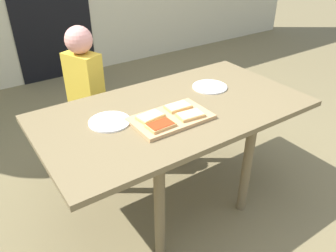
% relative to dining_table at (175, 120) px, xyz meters
% --- Properties ---
extents(ground_plane, '(16.00, 16.00, 0.00)m').
position_rel_dining_table_xyz_m(ground_plane, '(0.00, 0.00, -0.62)').
color(ground_plane, olive).
extents(dining_table, '(1.57, 0.85, 0.70)m').
position_rel_dining_table_xyz_m(dining_table, '(0.00, 0.00, 0.00)').
color(dining_table, brown).
rests_on(dining_table, ground).
extents(cutting_board, '(0.43, 0.26, 0.02)m').
position_rel_dining_table_xyz_m(cutting_board, '(-0.10, -0.10, 0.09)').
color(cutting_board, tan).
rests_on(cutting_board, dining_table).
extents(pizza_slice_near_left, '(0.14, 0.09, 0.02)m').
position_rel_dining_table_xyz_m(pizza_slice_near_left, '(-0.20, -0.16, 0.11)').
color(pizza_slice_near_left, tan).
rests_on(pizza_slice_near_left, cutting_board).
extents(pizza_slice_near_right, '(0.15, 0.10, 0.02)m').
position_rel_dining_table_xyz_m(pizza_slice_near_right, '(-0.01, -0.16, 0.11)').
color(pizza_slice_near_right, tan).
rests_on(pizza_slice_near_right, cutting_board).
extents(pizza_slice_far_right, '(0.14, 0.09, 0.02)m').
position_rel_dining_table_xyz_m(pizza_slice_far_right, '(-0.01, -0.04, 0.11)').
color(pizza_slice_far_right, tan).
rests_on(pizza_slice_far_right, cutting_board).
extents(pizza_slice_far_left, '(0.15, 0.11, 0.02)m').
position_rel_dining_table_xyz_m(pizza_slice_far_left, '(-0.20, -0.05, 0.11)').
color(pizza_slice_far_left, tan).
rests_on(pizza_slice_far_left, cutting_board).
extents(plate_white_left, '(0.22, 0.22, 0.01)m').
position_rel_dining_table_xyz_m(plate_white_left, '(-0.38, 0.06, 0.08)').
color(plate_white_left, white).
rests_on(plate_white_left, dining_table).
extents(plate_white_right, '(0.22, 0.22, 0.01)m').
position_rel_dining_table_xyz_m(plate_white_right, '(0.35, 0.10, 0.08)').
color(plate_white_right, silver).
rests_on(plate_white_right, dining_table).
extents(child_left, '(0.22, 0.28, 1.07)m').
position_rel_dining_table_xyz_m(child_left, '(-0.28, 0.67, -0.00)').
color(child_left, navy).
rests_on(child_left, ground).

